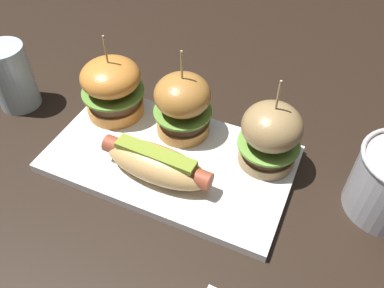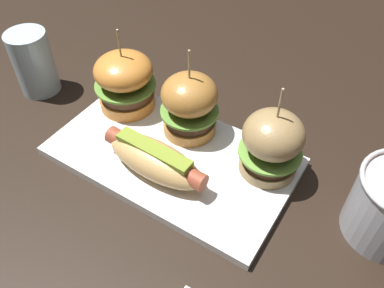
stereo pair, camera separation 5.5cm
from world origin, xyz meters
The scene contains 7 objects.
ground_plane centered at (0.00, 0.00, 0.00)m, with size 3.00×3.00×0.00m, color black.
platter_main centered at (0.00, 0.00, 0.01)m, with size 0.36×0.20×0.01m, color white.
hot_dog centered at (0.00, -0.04, 0.04)m, with size 0.17×0.07×0.05m.
slider_left centered at (-0.13, 0.05, 0.06)m, with size 0.10×0.10×0.14m.
slider_center centered at (-0.01, 0.06, 0.07)m, with size 0.09×0.09×0.15m.
slider_right centered at (0.13, 0.05, 0.06)m, with size 0.09×0.09×0.14m.
water_glass centered at (-0.30, 0.02, 0.06)m, with size 0.07×0.07×0.11m, color silver.
Camera 1 is at (0.19, -0.35, 0.45)m, focal length 37.03 mm.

